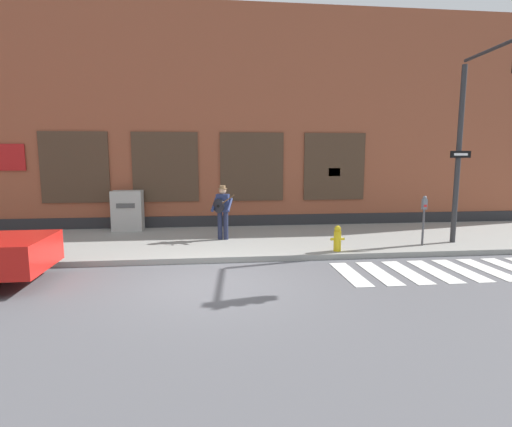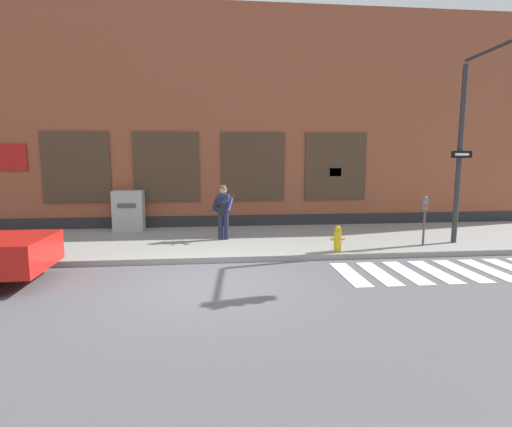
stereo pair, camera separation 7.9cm
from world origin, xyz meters
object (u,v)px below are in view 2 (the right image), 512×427
object	(u,v)px
parking_meter	(425,213)
fire_hydrant	(338,239)
traffic_light	(483,114)
busker	(223,209)
utility_box	(129,210)

from	to	relation	value
parking_meter	fire_hydrant	bearing A→B (deg)	-171.67
traffic_light	fire_hydrant	world-z (taller)	traffic_light
busker	utility_box	xyz separation A→B (m)	(-3.20, 1.94, -0.26)
utility_box	fire_hydrant	bearing A→B (deg)	-31.34
busker	utility_box	distance (m)	3.75
busker	fire_hydrant	distance (m)	3.62
busker	fire_hydrant	size ratio (longest dim) A/B	2.38
busker	parking_meter	bearing A→B (deg)	-14.55
utility_box	fire_hydrant	size ratio (longest dim) A/B	1.97
utility_box	parking_meter	bearing A→B (deg)	-21.01
parking_meter	utility_box	bearing A→B (deg)	158.99
traffic_light	utility_box	world-z (taller)	traffic_light
parking_meter	utility_box	distance (m)	9.53
busker	fire_hydrant	bearing A→B (deg)	-31.49
traffic_light	parking_meter	world-z (taller)	traffic_light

